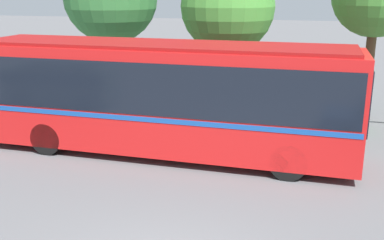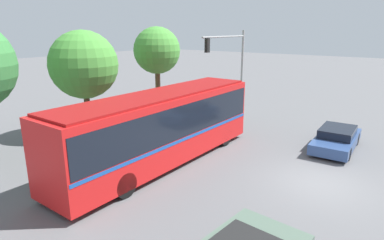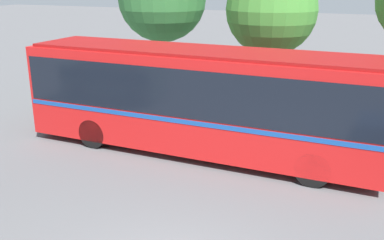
{
  "view_description": "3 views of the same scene",
  "coord_description": "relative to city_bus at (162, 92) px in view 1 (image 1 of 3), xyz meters",
  "views": [
    {
      "loc": [
        2.15,
        -5.94,
        4.92
      ],
      "look_at": [
        -0.87,
        5.61,
        1.45
      ],
      "focal_mm": 42.51,
      "sensor_mm": 36.0,
      "label": 1
    },
    {
      "loc": [
        -13.2,
        -3.02,
        6.19
      ],
      "look_at": [
        -0.25,
        6.31,
        1.77
      ],
      "focal_mm": 30.88,
      "sensor_mm": 36.0,
      "label": 2
    },
    {
      "loc": [
        2.95,
        -5.84,
        5.49
      ],
      "look_at": [
        -1.46,
        4.71,
        1.77
      ],
      "focal_mm": 40.92,
      "sensor_mm": 36.0,
      "label": 3
    }
  ],
  "objects": [
    {
      "name": "flowering_hedge",
      "position": [
        2.54,
        3.93,
        -1.32
      ],
      "size": [
        7.65,
        1.16,
        1.24
      ],
      "color": "#286028",
      "rests_on": "ground"
    },
    {
      "name": "city_bus",
      "position": [
        0.0,
        0.0,
        0.0
      ],
      "size": [
        11.61,
        2.71,
        3.39
      ],
      "rotation": [
        0.0,
        0.0,
        -0.02
      ],
      "color": "red",
      "rests_on": "ground"
    },
    {
      "name": "street_tree_centre",
      "position": [
        0.78,
        6.49,
        2.26
      ],
      "size": [
        3.92,
        3.92,
        6.16
      ],
      "color": "brown",
      "rests_on": "ground"
    }
  ]
}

